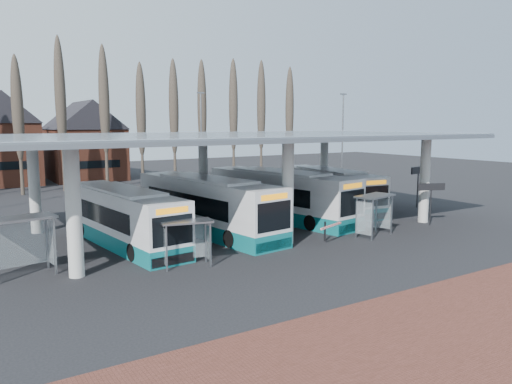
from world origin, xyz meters
TOP-DOWN VIEW (x-y plane):
  - ground at (0.00, 0.00)m, footprint 140.00×140.00m
  - station_canopy at (0.00, 8.00)m, footprint 32.00×16.00m
  - poplar_row at (0.00, 33.00)m, footprint 45.10×1.10m
  - lamp_post_b at (6.00, 26.00)m, footprint 0.80×0.16m
  - lamp_post_c at (20.00, 20.00)m, footprint 0.80×0.16m
  - bus_0 at (-8.21, 7.56)m, footprint 3.76×12.10m
  - bus_1 at (-2.64, 7.75)m, footprint 4.44×13.21m
  - bus_2 at (3.94, 8.92)m, footprint 4.97×13.28m
  - bus_3 at (10.06, 10.50)m, footprint 4.01×12.13m
  - shelter_0 at (-14.09, 4.04)m, footprint 3.16×1.85m
  - shelter_1 at (-6.98, 1.39)m, footprint 2.71×1.77m
  - shelter_2 at (5.72, 1.32)m, footprint 3.06×2.06m
  - info_sign_0 at (11.52, 1.52)m, footprint 1.85×0.88m
  - info_sign_1 at (16.59, 6.87)m, footprint 2.29×0.63m
  - barrier at (2.24, 1.33)m, footprint 2.27×1.06m

SIDE VIEW (x-z plane):
  - ground at x=0.00m, z-range 0.00..0.00m
  - barrier at x=2.24m, z-range 0.33..1.53m
  - bus_0 at x=-8.21m, z-range -0.09..3.21m
  - bus_3 at x=10.06m, z-range -0.10..3.21m
  - shelter_1 at x=-6.98m, z-range 0.53..2.84m
  - bus_1 at x=-2.64m, z-range -0.10..3.50m
  - bus_2 at x=3.94m, z-range -0.10..3.51m
  - shelter_2 at x=5.72m, z-range 0.59..3.18m
  - shelter_0 at x=-14.09m, z-range 0.63..3.42m
  - info_sign_0 at x=11.52m, z-range 0.99..3.92m
  - info_sign_1 at x=16.59m, z-range 1.17..4.63m
  - lamp_post_b at x=6.00m, z-range 0.25..10.42m
  - lamp_post_c at x=20.00m, z-range 0.25..10.42m
  - station_canopy at x=0.00m, z-range 2.51..8.85m
  - poplar_row at x=0.00m, z-range 1.53..16.03m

